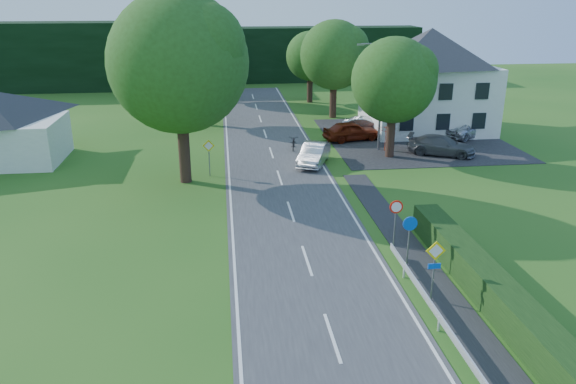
{
  "coord_description": "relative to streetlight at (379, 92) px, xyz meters",
  "views": [
    {
      "loc": [
        -3.5,
        -10.44,
        11.43
      ],
      "look_at": [
        -0.29,
        16.86,
        1.59
      ],
      "focal_mm": 35.0,
      "sensor_mm": 36.0,
      "label": 1
    }
  ],
  "objects": [
    {
      "name": "parking_pad",
      "position": [
        3.94,
        3.0,
        -4.44
      ],
      "size": [
        14.0,
        16.0,
        0.04
      ],
      "primitive_type": "cube",
      "color": "black",
      "rests_on": "ground"
    },
    {
      "name": "treeline_right",
      "position": [
        -0.06,
        36.0,
        -0.96
      ],
      "size": [
        30.0,
        5.0,
        7.0
      ],
      "primitive_type": "cube",
      "color": "black",
      "rests_on": "ground"
    },
    {
      "name": "line_edge_left",
      "position": [
        -11.31,
        -10.0,
        -4.42
      ],
      "size": [
        0.12,
        80.0,
        0.01
      ],
      "primitive_type": "cube",
      "color": "white",
      "rests_on": "road"
    },
    {
      "name": "tree_right_mid",
      "position": [
        0.44,
        -2.0,
        -0.17
      ],
      "size": [
        7.0,
        7.0,
        8.58
      ],
      "primitive_type": null,
      "color": "#254B16",
      "rests_on": "ground"
    },
    {
      "name": "sign_speed_limit",
      "position": [
        -3.76,
        -17.03,
        -2.7
      ],
      "size": [
        0.64,
        0.11,
        2.37
      ],
      "color": "slate",
      "rests_on": "ground"
    },
    {
      "name": "streetlight",
      "position": [
        0.0,
        0.0,
        0.0
      ],
      "size": [
        2.03,
        0.18,
        8.0
      ],
      "color": "slate",
      "rests_on": "ground"
    },
    {
      "name": "tree_left_back",
      "position": [
        -12.56,
        22.0,
        -0.43
      ],
      "size": [
        6.6,
        6.6,
        8.07
      ],
      "primitive_type": null,
      "color": "#254B16",
      "rests_on": "ground"
    },
    {
      "name": "line_centre",
      "position": [
        -8.06,
        -10.0,
        -4.42
      ],
      "size": [
        0.12,
        80.0,
        0.01
      ],
      "primitive_type": null,
      "color": "white",
      "rests_on": "road"
    },
    {
      "name": "line_edge_right",
      "position": [
        -4.81,
        -10.0,
        -4.42
      ],
      "size": [
        0.12,
        80.0,
        0.01
      ],
      "primitive_type": "cube",
      "color": "white",
      "rests_on": "road"
    },
    {
      "name": "house_white",
      "position": [
        5.94,
        6.0,
        -0.06
      ],
      "size": [
        10.6,
        8.4,
        8.6
      ],
      "color": "white",
      "rests_on": "ground"
    },
    {
      "name": "tree_right_back",
      "position": [
        -2.06,
        20.0,
        -0.68
      ],
      "size": [
        6.2,
        6.2,
        7.56
      ],
      "primitive_type": null,
      "color": "#254B16",
      "rests_on": "ground"
    },
    {
      "name": "road",
      "position": [
        -8.06,
        -10.0,
        -4.44
      ],
      "size": [
        7.0,
        80.0,
        0.04
      ],
      "primitive_type": "cube",
      "color": "#3A3A3D",
      "rests_on": "ground"
    },
    {
      "name": "sign_priority_left",
      "position": [
        -12.56,
        -5.02,
        -2.75
      ],
      "size": [
        0.78,
        0.09,
        2.44
      ],
      "color": "slate",
      "rests_on": "ground"
    },
    {
      "name": "parked_car_silver_a",
      "position": [
        0.52,
        5.25,
        -3.75
      ],
      "size": [
        4.31,
        2.57,
        1.34
      ],
      "primitive_type": "imported",
      "rotation": [
        0.0,
        0.0,
        1.27
      ],
      "color": "#B6B6BB",
      "rests_on": "parking_pad"
    },
    {
      "name": "tree_right_far",
      "position": [
        -1.06,
        12.0,
        0.08
      ],
      "size": [
        7.4,
        7.4,
        9.09
      ],
      "primitive_type": null,
      "color": "#254B16",
      "rests_on": "ground"
    },
    {
      "name": "parked_car_red",
      "position": [
        -1.3,
        3.0,
        -3.65
      ],
      "size": [
        4.82,
        2.77,
        1.55
      ],
      "primitive_type": "imported",
      "rotation": [
        0.0,
        0.0,
        1.79
      ],
      "color": "maroon",
      "rests_on": "parking_pad"
    },
    {
      "name": "parasol",
      "position": [
        0.53,
        -0.5,
        -3.46
      ],
      "size": [
        2.2,
        2.24,
        1.93
      ],
      "primitive_type": "imported",
      "rotation": [
        0.0,
        0.0,
        -0.05
      ],
      "color": "#B82D0E",
      "rests_on": "parking_pad"
    },
    {
      "name": "treeline_left",
      "position": [
        -36.06,
        32.0,
        -0.46
      ],
      "size": [
        44.0,
        6.0,
        8.0
      ],
      "primitive_type": "cube",
      "color": "black",
      "rests_on": "ground"
    },
    {
      "name": "sign_roundabout",
      "position": [
        -3.76,
        -19.02,
        -2.79
      ],
      "size": [
        0.64,
        0.08,
        2.37
      ],
      "color": "slate",
      "rests_on": "ground"
    },
    {
      "name": "tree_left_far",
      "position": [
        -13.06,
        10.0,
        -0.17
      ],
      "size": [
        7.0,
        7.0,
        8.58
      ],
      "primitive_type": null,
      "color": "#254B16",
      "rests_on": "ground"
    },
    {
      "name": "parked_car_grey",
      "position": [
        4.35,
        -1.97,
        -3.72
      ],
      "size": [
        5.25,
        3.93,
        1.42
      ],
      "primitive_type": "imported",
      "rotation": [
        0.0,
        0.0,
        1.11
      ],
      "color": "#54555A",
      "rests_on": "parking_pad"
    },
    {
      "name": "tree_main",
      "position": [
        -14.06,
        -6.0,
        1.36
      ],
      "size": [
        9.4,
        9.4,
        11.64
      ],
      "primitive_type": null,
      "color": "#254B16",
      "rests_on": "ground"
    },
    {
      "name": "motorcycle",
      "position": [
        -6.26,
        0.89,
        -3.88
      ],
      "size": [
        1.03,
        2.15,
        1.08
      ],
      "primitive_type": "imported",
      "rotation": [
        0.0,
        0.0,
        -0.16
      ],
      "color": "black",
      "rests_on": "road"
    },
    {
      "name": "parked_car_silver_b",
      "position": [
        8.47,
        3.02,
        -3.74
      ],
      "size": [
        5.36,
        4.54,
        1.36
      ],
      "primitive_type": "imported",
      "rotation": [
        0.0,
        0.0,
        2.14
      ],
      "color": "silver",
      "rests_on": "parking_pad"
    },
    {
      "name": "moving_car",
      "position": [
        -5.36,
        -3.24,
        -3.7
      ],
      "size": [
        3.05,
        4.68,
        1.46
      ],
      "primitive_type": "imported",
      "rotation": [
        0.0,
        0.0,
        -0.38
      ],
      "color": "#BCBCC1",
      "rests_on": "road"
    },
    {
      "name": "sign_priority_right",
      "position": [
        -3.76,
        -22.02,
        -2.67
      ],
      "size": [
        0.78,
        0.09,
        2.59
      ],
      "color": "slate",
      "rests_on": "ground"
    }
  ]
}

